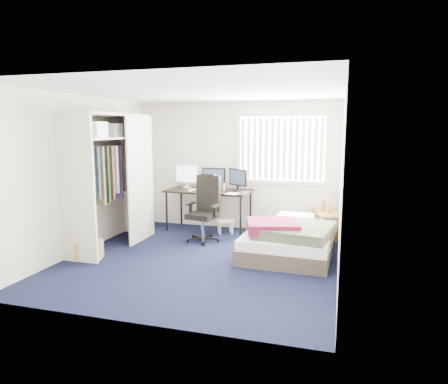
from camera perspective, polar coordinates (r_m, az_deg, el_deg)
ground at (r=6.17m, az=-3.29°, el=-9.60°), size 4.20×4.20×0.00m
room_shell at (r=5.87m, az=-3.42°, el=4.52°), size 4.20×4.20×4.20m
window_assembly at (r=7.64m, az=8.21°, el=6.13°), size 1.72×0.09×1.32m
closet at (r=6.86m, az=-15.94°, el=3.50°), size 0.64×1.84×2.22m
desk at (r=7.74m, az=-2.11°, el=0.47°), size 1.67×0.87×1.26m
office_chair at (r=7.10m, az=-2.75°, el=-3.33°), size 0.66×0.66×1.18m
footstool at (r=7.59m, az=0.18°, el=-4.49°), size 0.39×0.36×0.26m
nightstand at (r=7.52m, az=14.24°, el=-3.14°), size 0.55×0.78×0.66m
bed at (r=6.40m, az=9.33°, el=-6.60°), size 1.41×1.82×0.59m
pine_box at (r=6.48m, az=-18.74°, el=-7.88°), size 0.44×0.37×0.28m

